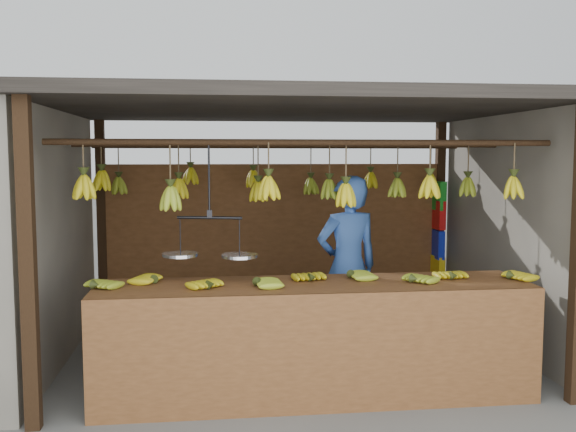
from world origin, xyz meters
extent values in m
plane|color=#5B5B57|center=(0.00, 0.00, 0.00)|extent=(80.00, 80.00, 0.00)
cube|color=black|center=(-2.00, -1.50, 1.15)|extent=(0.10, 0.10, 2.30)
cube|color=black|center=(-2.00, 1.50, 1.15)|extent=(0.10, 0.10, 2.30)
cube|color=black|center=(2.00, 1.50, 1.15)|extent=(0.10, 0.10, 2.30)
cube|color=black|center=(0.00, 0.00, 2.35)|extent=(4.30, 3.30, 0.10)
cylinder|color=black|center=(0.00, -1.00, 2.00)|extent=(4.00, 0.05, 0.05)
cylinder|color=black|center=(0.00, 0.00, 2.00)|extent=(4.00, 0.05, 0.05)
cylinder|color=black|center=(0.00, 1.00, 2.00)|extent=(4.00, 0.05, 0.05)
cube|color=brown|center=(0.00, 1.50, 0.90)|extent=(4.00, 0.06, 1.80)
cube|color=brown|center=(0.04, -1.10, 0.86)|extent=(3.39, 0.75, 0.08)
cube|color=brown|center=(0.04, -1.48, 0.45)|extent=(3.39, 0.04, 0.90)
cube|color=black|center=(-1.56, -1.43, 0.41)|extent=(0.07, 0.07, 0.82)
cube|color=black|center=(1.64, -1.43, 0.41)|extent=(0.07, 0.07, 0.82)
cube|color=black|center=(-1.56, -0.77, 0.41)|extent=(0.07, 0.07, 0.82)
cube|color=black|center=(1.64, -0.77, 0.41)|extent=(0.07, 0.07, 0.82)
ellipsoid|color=#92A523|center=(-1.62, -1.16, 0.93)|extent=(0.28, 0.30, 0.06)
ellipsoid|color=gold|center=(-1.19, -0.95, 0.93)|extent=(0.29, 0.25, 0.06)
ellipsoid|color=gold|center=(-0.76, -1.24, 0.93)|extent=(0.28, 0.30, 0.06)
ellipsoid|color=#92A523|center=(-0.41, -1.20, 0.93)|extent=(0.25, 0.20, 0.06)
ellipsoid|color=gold|center=(0.03, -1.05, 0.93)|extent=(0.23, 0.27, 0.06)
ellipsoid|color=#92A523|center=(0.36, -0.98, 0.93)|extent=(0.25, 0.20, 0.06)
ellipsoid|color=#92A523|center=(0.81, -1.21, 0.93)|extent=(0.30, 0.29, 0.06)
ellipsoid|color=gold|center=(1.17, -1.12, 0.93)|extent=(0.20, 0.25, 0.06)
ellipsoid|color=gold|center=(1.63, -1.17, 0.93)|extent=(0.29, 0.25, 0.06)
ellipsoid|color=gold|center=(-1.71, -1.01, 1.66)|extent=(0.16, 0.16, 0.28)
ellipsoid|color=#92A523|center=(-1.07, -1.00, 1.57)|extent=(0.16, 0.16, 0.28)
ellipsoid|color=gold|center=(-0.31, -1.02, 1.65)|extent=(0.16, 0.16, 0.28)
ellipsoid|color=gold|center=(0.31, -0.96, 1.58)|extent=(0.16, 0.16, 0.28)
ellipsoid|color=gold|center=(0.99, -1.01, 1.65)|extent=(0.16, 0.16, 0.28)
ellipsoid|color=gold|center=(1.69, -1.03, 1.64)|extent=(0.16, 0.16, 0.28)
ellipsoid|color=gold|center=(-1.74, 0.01, 1.67)|extent=(0.16, 0.16, 0.28)
ellipsoid|color=gold|center=(-1.05, -0.04, 1.60)|extent=(0.16, 0.16, 0.28)
ellipsoid|color=gold|center=(-0.32, -0.03, 1.56)|extent=(0.16, 0.16, 0.28)
ellipsoid|color=#92A523|center=(0.35, -0.04, 1.58)|extent=(0.16, 0.16, 0.28)
ellipsoid|color=#92A523|center=(1.03, 0.03, 1.59)|extent=(0.16, 0.16, 0.28)
ellipsoid|color=#92A523|center=(1.71, -0.05, 1.60)|extent=(0.16, 0.16, 0.28)
ellipsoid|color=#92A523|center=(-1.74, 1.04, 1.58)|extent=(0.16, 0.16, 0.28)
ellipsoid|color=gold|center=(-0.97, 1.01, 1.68)|extent=(0.16, 0.16, 0.28)
ellipsoid|color=gold|center=(-0.30, 0.98, 1.65)|extent=(0.16, 0.16, 0.28)
ellipsoid|color=#92A523|center=(0.34, 1.01, 1.56)|extent=(0.16, 0.16, 0.28)
ellipsoid|color=gold|center=(1.01, 1.01, 1.62)|extent=(0.16, 0.16, 0.28)
ellipsoid|color=gold|center=(1.70, 0.98, 1.60)|extent=(0.16, 0.16, 0.28)
cylinder|color=black|center=(-0.77, -1.00, 1.71)|extent=(0.02, 0.02, 0.58)
cylinder|color=black|center=(-0.77, -1.00, 1.42)|extent=(0.50, 0.14, 0.02)
cylinder|color=silver|center=(-1.00, -0.95, 1.12)|extent=(0.28, 0.28, 0.02)
cylinder|color=silver|center=(-0.54, -1.05, 1.12)|extent=(0.28, 0.28, 0.02)
imported|color=#3359A5|center=(0.51, -0.15, 0.86)|extent=(0.71, 0.55, 1.71)
cube|color=#199926|center=(1.94, 1.35, 1.42)|extent=(0.08, 0.26, 0.34)
cube|color=red|center=(1.94, 1.35, 1.19)|extent=(0.08, 0.26, 0.34)
cube|color=#1426BF|center=(1.94, 1.35, 0.84)|extent=(0.08, 0.26, 0.34)
cube|color=yellow|center=(1.94, 1.35, 0.53)|extent=(0.08, 0.26, 0.34)
camera|label=1|loc=(-0.76, -5.99, 1.90)|focal=40.00mm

